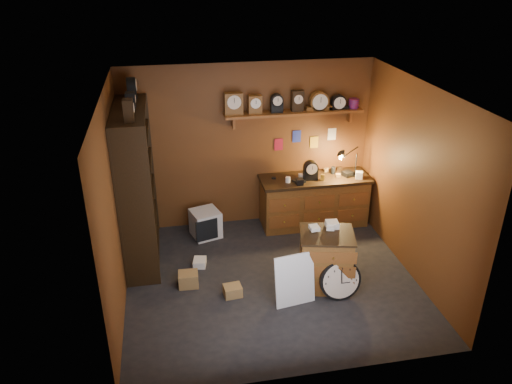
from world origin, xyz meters
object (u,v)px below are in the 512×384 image
(low_cabinet, at_px, (326,258))
(big_round_clock, at_px, (340,280))
(workbench, at_px, (314,198))
(shelving_unit, at_px, (134,181))

(low_cabinet, height_order, big_round_clock, low_cabinet)
(workbench, xyz_separation_m, big_round_clock, (-0.24, -2.03, -0.20))
(shelving_unit, bearing_deg, big_round_clock, -30.55)
(workbench, bearing_deg, shelving_unit, -170.13)
(low_cabinet, relative_size, big_round_clock, 1.62)
(big_round_clock, bearing_deg, shelving_unit, 149.45)
(shelving_unit, distance_m, big_round_clock, 3.18)
(shelving_unit, height_order, low_cabinet, shelving_unit)
(shelving_unit, relative_size, low_cabinet, 2.84)
(workbench, distance_m, big_round_clock, 2.06)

